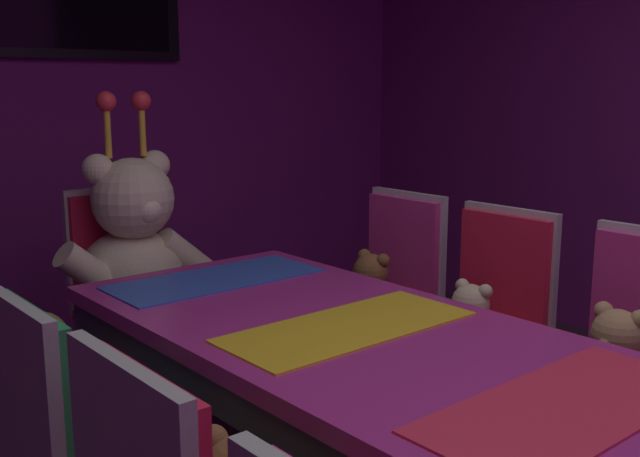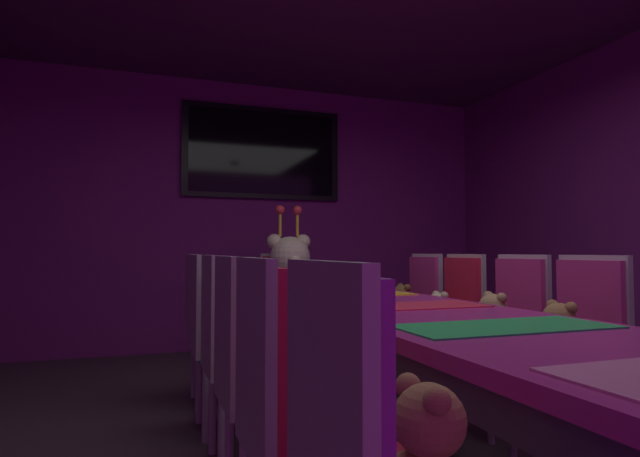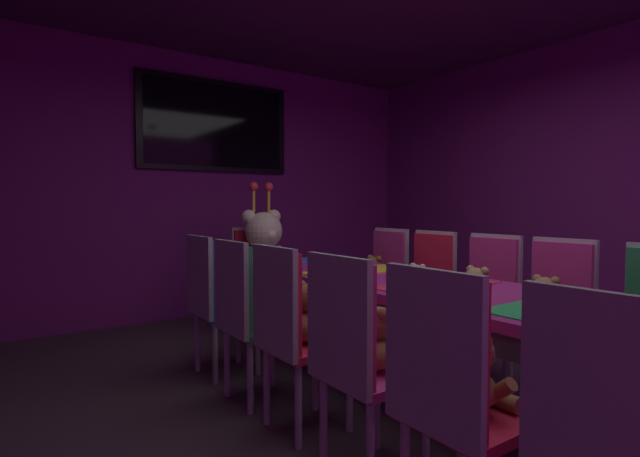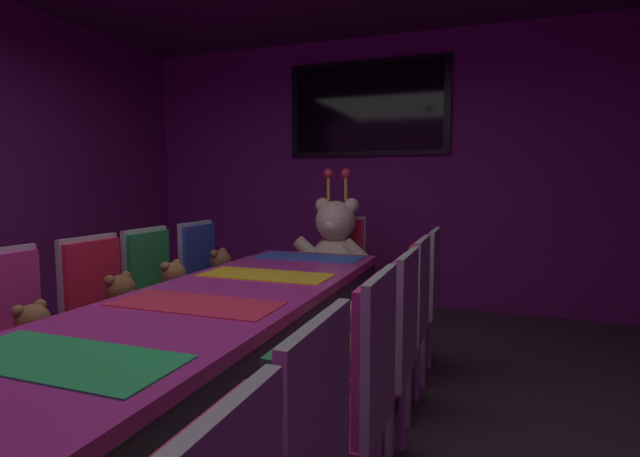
{
  "view_description": "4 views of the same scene",
  "coord_description": "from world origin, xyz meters",
  "px_view_note": "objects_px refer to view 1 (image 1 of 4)",
  "views": [
    {
      "loc": [
        -1.4,
        -0.81,
        1.43
      ],
      "look_at": [
        0.2,
        1.07,
        0.95
      ],
      "focal_mm": 41.99,
      "sensor_mm": 36.0,
      "label": 1
    },
    {
      "loc": [
        -1.19,
        -2.18,
        1.0
      ],
      "look_at": [
        -0.07,
        1.07,
        1.16
      ],
      "focal_mm": 28.72,
      "sensor_mm": 36.0,
      "label": 2
    },
    {
      "loc": [
        -2.09,
        -1.84,
        1.19
      ],
      "look_at": [
        -0.17,
        0.91,
        1.03
      ],
      "focal_mm": 27.11,
      "sensor_mm": 36.0,
      "label": 3
    },
    {
      "loc": [
        1.23,
        -1.78,
        1.29
      ],
      "look_at": [
        0.2,
        1.09,
        0.99
      ],
      "focal_mm": 26.65,
      "sensor_mm": 36.0,
      "label": 4
    }
  ],
  "objects_px": {
    "banquet_table": "(565,442)",
    "king_teddy_bear": "(136,246)",
    "teddy_right_4": "(469,325)",
    "teddy_left_4": "(122,438)",
    "teddy_right_3": "(614,364)",
    "teddy_right_5": "(370,292)",
    "chair_right_4": "(494,313)",
    "teddy_left_5": "(45,370)",
    "chair_right_5": "(394,284)",
    "chair_right_3": "(638,352)",
    "throne_chair": "(120,276)"
  },
  "relations": [
    {
      "from": "chair_right_5",
      "to": "king_teddy_bear",
      "type": "distance_m",
      "value": 1.1
    },
    {
      "from": "teddy_right_4",
      "to": "banquet_table",
      "type": "bearing_deg",
      "value": 49.97
    },
    {
      "from": "chair_right_5",
      "to": "throne_chair",
      "type": "relative_size",
      "value": 1.0
    },
    {
      "from": "teddy_right_5",
      "to": "teddy_left_4",
      "type": "bearing_deg",
      "value": 22.45
    },
    {
      "from": "teddy_right_4",
      "to": "teddy_right_3",
      "type": "bearing_deg",
      "value": 90.8
    },
    {
      "from": "teddy_left_4",
      "to": "teddy_left_5",
      "type": "height_order",
      "value": "teddy_left_5"
    },
    {
      "from": "banquet_table",
      "to": "chair_right_4",
      "type": "bearing_deg",
      "value": 44.48
    },
    {
      "from": "teddy_left_5",
      "to": "teddy_right_3",
      "type": "bearing_deg",
      "value": -38.02
    },
    {
      "from": "king_teddy_bear",
      "to": "throne_chair",
      "type": "bearing_deg",
      "value": 180.0
    },
    {
      "from": "teddy_left_5",
      "to": "teddy_right_4",
      "type": "height_order",
      "value": "teddy_left_5"
    },
    {
      "from": "chair_right_3",
      "to": "teddy_right_5",
      "type": "xyz_separation_m",
      "value": [
        -0.15,
        1.07,
        -0.01
      ]
    },
    {
      "from": "teddy_right_3",
      "to": "teddy_right_4",
      "type": "height_order",
      "value": "teddy_right_3"
    },
    {
      "from": "teddy_left_4",
      "to": "teddy_left_5",
      "type": "relative_size",
      "value": 0.99
    },
    {
      "from": "teddy_left_4",
      "to": "chair_right_4",
      "type": "distance_m",
      "value": 1.5
    },
    {
      "from": "teddy_right_4",
      "to": "throne_chair",
      "type": "distance_m",
      "value": 1.56
    },
    {
      "from": "banquet_table",
      "to": "teddy_left_4",
      "type": "relative_size",
      "value": 9.75
    },
    {
      "from": "teddy_left_5",
      "to": "teddy_right_3",
      "type": "height_order",
      "value": "teddy_left_5"
    },
    {
      "from": "chair_right_3",
      "to": "throne_chair",
      "type": "distance_m",
      "value": 2.12
    },
    {
      "from": "chair_right_4",
      "to": "teddy_right_5",
      "type": "xyz_separation_m",
      "value": [
        -0.13,
        0.52,
        -0.01
      ]
    },
    {
      "from": "chair_right_3",
      "to": "king_teddy_bear",
      "type": "xyz_separation_m",
      "value": [
        -0.83,
        1.78,
        0.16
      ]
    },
    {
      "from": "teddy_left_5",
      "to": "king_teddy_bear",
      "type": "xyz_separation_m",
      "value": [
        0.67,
        0.73,
        0.16
      ]
    },
    {
      "from": "teddy_right_4",
      "to": "chair_right_5",
      "type": "xyz_separation_m",
      "value": [
        0.15,
        0.52,
        0.02
      ]
    },
    {
      "from": "teddy_right_3",
      "to": "chair_right_4",
      "type": "xyz_separation_m",
      "value": [
        0.14,
        0.55,
        0.0
      ]
    },
    {
      "from": "teddy_right_3",
      "to": "king_teddy_bear",
      "type": "distance_m",
      "value": 1.92
    },
    {
      "from": "throne_chair",
      "to": "teddy_left_5",
      "type": "bearing_deg",
      "value": -36.58
    },
    {
      "from": "teddy_right_3",
      "to": "teddy_right_5",
      "type": "height_order",
      "value": "teddy_right_3"
    },
    {
      "from": "teddy_left_4",
      "to": "banquet_table",
      "type": "bearing_deg",
      "value": -47.99
    },
    {
      "from": "teddy_left_4",
      "to": "teddy_right_4",
      "type": "xyz_separation_m",
      "value": [
        1.36,
        0.04,
        -0.02
      ]
    },
    {
      "from": "chair_right_5",
      "to": "chair_right_4",
      "type": "bearing_deg",
      "value": 88.94
    },
    {
      "from": "teddy_right_4",
      "to": "throne_chair",
      "type": "bearing_deg",
      "value": -64.34
    },
    {
      "from": "teddy_left_4",
      "to": "teddy_right_3",
      "type": "height_order",
      "value": "teddy_left_4"
    },
    {
      "from": "chair_right_4",
      "to": "teddy_right_5",
      "type": "relative_size",
      "value": 3.13
    },
    {
      "from": "chair_right_4",
      "to": "chair_right_5",
      "type": "bearing_deg",
      "value": -91.06
    },
    {
      "from": "chair_right_5",
      "to": "king_teddy_bear",
      "type": "xyz_separation_m",
      "value": [
        -0.83,
        0.71,
        0.16
      ]
    },
    {
      "from": "teddy_left_5",
      "to": "chair_right_3",
      "type": "xyz_separation_m",
      "value": [
        1.5,
        -1.06,
        -0.0
      ]
    },
    {
      "from": "chair_right_3",
      "to": "chair_right_5",
      "type": "xyz_separation_m",
      "value": [
        -0.0,
        1.07,
        0.0
      ]
    },
    {
      "from": "teddy_left_4",
      "to": "king_teddy_bear",
      "type": "bearing_deg",
      "value": 61.76
    },
    {
      "from": "teddy_left_4",
      "to": "teddy_right_3",
      "type": "relative_size",
      "value": 1.03
    },
    {
      "from": "teddy_left_4",
      "to": "chair_right_4",
      "type": "bearing_deg",
      "value": 1.63
    },
    {
      "from": "teddy_left_4",
      "to": "chair_right_5",
      "type": "height_order",
      "value": "chair_right_5"
    },
    {
      "from": "teddy_right_5",
      "to": "throne_chair",
      "type": "distance_m",
      "value": 1.12
    },
    {
      "from": "banquet_table",
      "to": "king_teddy_bear",
      "type": "bearing_deg",
      "value": 90.0
    },
    {
      "from": "teddy_right_5",
      "to": "teddy_right_3",
      "type": "bearing_deg",
      "value": 89.97
    },
    {
      "from": "throne_chair",
      "to": "king_teddy_bear",
      "type": "distance_m",
      "value": 0.24
    },
    {
      "from": "chair_right_3",
      "to": "throne_chair",
      "type": "xyz_separation_m",
      "value": [
        -0.83,
        1.96,
        0.0
      ]
    },
    {
      "from": "teddy_right_5",
      "to": "king_teddy_bear",
      "type": "bearing_deg",
      "value": -46.11
    },
    {
      "from": "teddy_left_5",
      "to": "chair_right_5",
      "type": "relative_size",
      "value": 0.35
    },
    {
      "from": "chair_right_3",
      "to": "teddy_right_3",
      "type": "relative_size",
      "value": 2.97
    },
    {
      "from": "chair_right_4",
      "to": "chair_right_5",
      "type": "distance_m",
      "value": 0.52
    },
    {
      "from": "chair_right_3",
      "to": "chair_right_4",
      "type": "bearing_deg",
      "value": -88.94
    }
  ]
}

